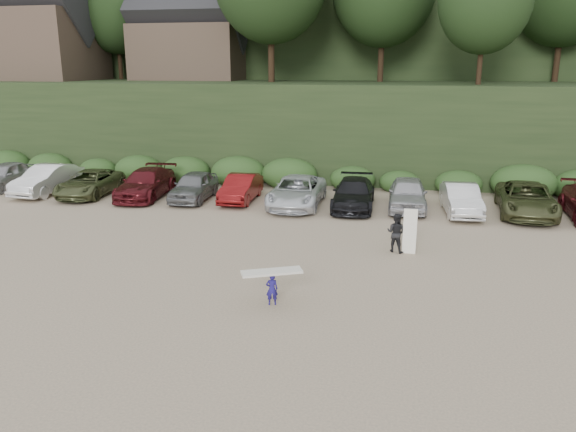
# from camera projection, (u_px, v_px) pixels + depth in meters

# --- Properties ---
(ground) EXTENTS (120.00, 120.00, 0.00)m
(ground) POSITION_uv_depth(u_px,v_px,m) (272.00, 273.00, 20.05)
(ground) COLOR tan
(ground) RESTS_ON ground
(hillside_backdrop) EXTENTS (90.00, 41.50, 28.00)m
(hillside_backdrop) POSITION_uv_depth(u_px,v_px,m) (360.00, 18.00, 51.07)
(hillside_backdrop) COLOR black
(hillside_backdrop) RESTS_ON ground
(parked_cars) EXTENTS (39.84, 6.23, 1.62)m
(parked_cars) POSITION_uv_depth(u_px,v_px,m) (315.00, 191.00, 29.35)
(parked_cars) COLOR #99999D
(parked_cars) RESTS_ON ground
(child_surfer) EXTENTS (1.91, 1.26, 1.12)m
(child_surfer) POSITION_uv_depth(u_px,v_px,m) (272.00, 282.00, 17.20)
(child_surfer) COLOR navy
(child_surfer) RESTS_ON ground
(adult_surfer) EXTENTS (1.25, 0.83, 1.85)m
(adult_surfer) POSITION_uv_depth(u_px,v_px,m) (397.00, 233.00, 22.06)
(adult_surfer) COLOR black
(adult_surfer) RESTS_ON ground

